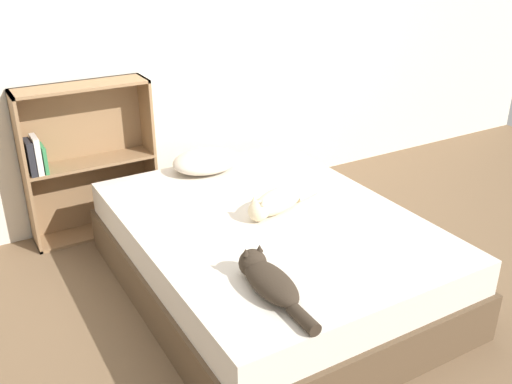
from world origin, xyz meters
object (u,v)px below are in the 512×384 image
pillow (206,161)px  bed (269,254)px  cat_light (276,202)px  bookshelf (84,159)px  cat_dark (268,279)px

pillow → bed: bearing=-89.4°
cat_light → bookshelf: size_ratio=0.52×
bed → pillow: pillow is taller
cat_dark → bookshelf: (-0.33, 1.91, 0.01)m
pillow → bookshelf: size_ratio=0.43×
pillow → cat_light: (0.07, -0.79, 0.00)m
pillow → bookshelf: 0.85m
bed → cat_dark: cat_dark is taller
bed → bookshelf: bearing=119.4°
bookshelf → cat_light: bearing=-58.0°
bed → cat_dark: bearing=-122.1°
pillow → cat_light: size_ratio=0.84×
cat_dark → bed: bearing=-31.3°
cat_light → cat_dark: (-0.45, -0.65, -0.01)m
pillow → bookshelf: bookshelf is taller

